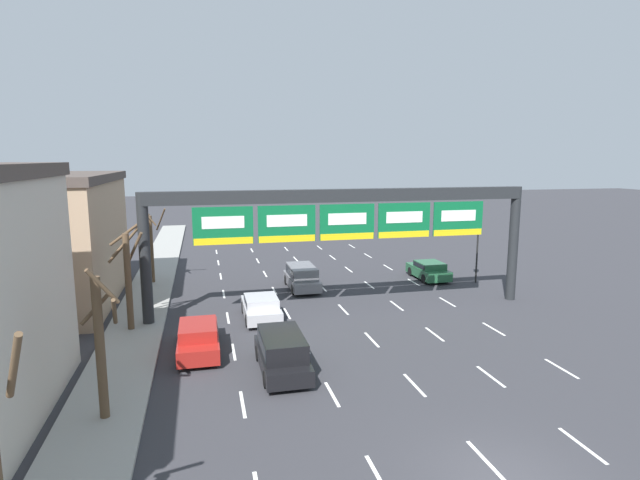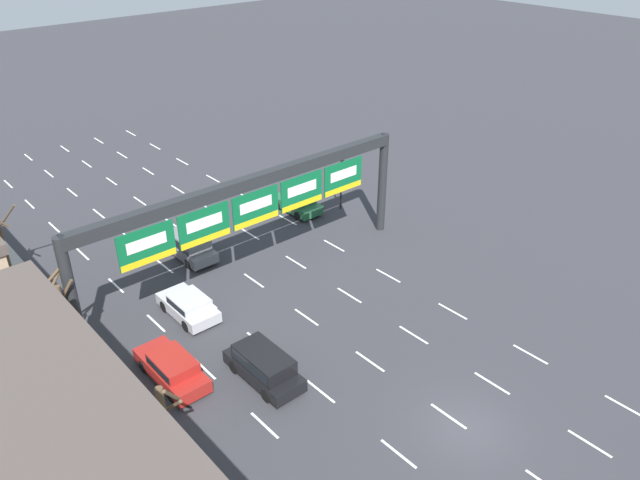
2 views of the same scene
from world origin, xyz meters
TOP-DOWN VIEW (x-y plane):
  - ground_plane at (0.00, 0.00)m, footprint 220.00×220.00m
  - lane_dashes at (0.00, 13.50)m, footprint 13.32×67.00m
  - sign_gantry at (-0.00, 15.64)m, footprint 21.98×0.70m
  - car_red at (-8.13, 11.30)m, footprint 1.81×4.57m
  - suv_grey at (-1.42, 21.15)m, footprint 1.84×4.43m
  - car_green at (8.03, 21.63)m, footprint 1.89×3.93m
  - suv_black at (-4.78, 8.44)m, footprint 1.85×4.42m
  - car_silver at (-4.83, 15.39)m, footprint 1.89×4.02m
  - traffic_light_near_gantry at (10.82, 19.90)m, footprint 0.30×0.35m
  - tree_bare_closest at (-11.20, 24.74)m, footprint 1.68×1.68m
  - tree_bare_third at (-11.13, 5.92)m, footprint 1.40×1.41m
  - tree_bare_furthest at (-11.47, 15.07)m, footprint 1.92×1.20m

SIDE VIEW (x-z plane):
  - ground_plane at x=0.00m, z-range 0.00..0.00m
  - lane_dashes at x=0.00m, z-range 0.00..0.01m
  - car_silver at x=-4.83m, z-range 0.05..1.34m
  - car_green at x=8.03m, z-range 0.05..1.36m
  - car_red at x=-8.13m, z-range 0.05..1.46m
  - suv_grey at x=-1.42m, z-range 0.09..1.67m
  - suv_black at x=-4.78m, z-range 0.09..1.70m
  - tree_bare_third at x=-11.13m, z-range 0.18..5.40m
  - tree_bare_closest at x=-11.20m, z-range 0.19..5.50m
  - tree_bare_furthest at x=-11.47m, z-range 0.29..5.80m
  - traffic_light_near_gantry at x=10.82m, z-range 1.01..5.73m
  - sign_gantry at x=0.00m, z-range 2.01..9.00m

